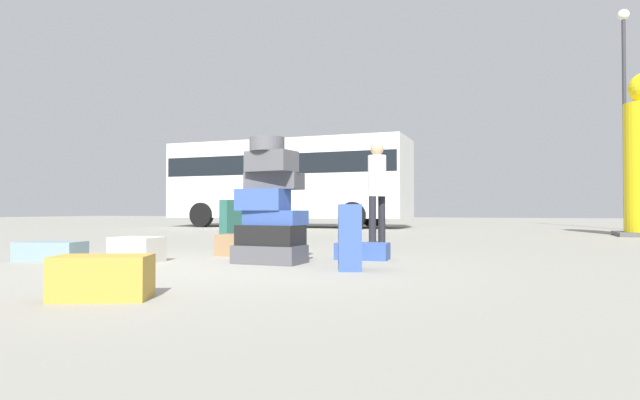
{
  "coord_description": "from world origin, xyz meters",
  "views": [
    {
      "loc": [
        3.18,
        -5.08,
        0.63
      ],
      "look_at": [
        0.38,
        2.13,
        0.78
      ],
      "focal_mm": 29.48,
      "sensor_mm": 36.0,
      "label": 1
    }
  ],
  "objects_px": {
    "lamp_post": "(624,89)",
    "suitcase_brown_upright_blue": "(241,245)",
    "person_bearded_onlooker": "(377,185)",
    "person_tourist_with_camera": "(262,197)",
    "suitcase_tan_foreground_far": "(103,277)",
    "suitcase_slate_white_trunk": "(51,251)",
    "suitcase_tower": "(270,210)",
    "suitcase_navy_behind_tower": "(362,251)",
    "suitcase_cream_right_side": "(137,249)",
    "parked_bus": "(288,178)",
    "suitcase_navy_foreground_near": "(350,237)",
    "suitcase_teal_left_side": "(232,225)"
  },
  "relations": [
    {
      "from": "suitcase_tower",
      "to": "suitcase_cream_right_side",
      "type": "height_order",
      "value": "suitcase_tower"
    },
    {
      "from": "suitcase_navy_behind_tower",
      "to": "person_bearded_onlooker",
      "type": "xyz_separation_m",
      "value": [
        -0.32,
        1.91,
        0.94
      ]
    },
    {
      "from": "suitcase_navy_behind_tower",
      "to": "suitcase_cream_right_side",
      "type": "xyz_separation_m",
      "value": [
        -2.46,
        -1.3,
        0.04
      ]
    },
    {
      "from": "suitcase_tower",
      "to": "suitcase_navy_behind_tower",
      "type": "bearing_deg",
      "value": 43.14
    },
    {
      "from": "person_bearded_onlooker",
      "to": "person_tourist_with_camera",
      "type": "height_order",
      "value": "person_bearded_onlooker"
    },
    {
      "from": "suitcase_tower",
      "to": "parked_bus",
      "type": "bearing_deg",
      "value": 113.9
    },
    {
      "from": "suitcase_tower",
      "to": "parked_bus",
      "type": "xyz_separation_m",
      "value": [
        -5.38,
        12.14,
        1.2
      ]
    },
    {
      "from": "lamp_post",
      "to": "suitcase_brown_upright_blue",
      "type": "bearing_deg",
      "value": -117.16
    },
    {
      "from": "suitcase_cream_right_side",
      "to": "person_bearded_onlooker",
      "type": "xyz_separation_m",
      "value": [
        2.15,
        3.21,
        0.89
      ]
    },
    {
      "from": "suitcase_tower",
      "to": "person_bearded_onlooker",
      "type": "height_order",
      "value": "person_bearded_onlooker"
    },
    {
      "from": "suitcase_slate_white_trunk",
      "to": "parked_bus",
      "type": "height_order",
      "value": "parked_bus"
    },
    {
      "from": "person_bearded_onlooker",
      "to": "suitcase_tower",
      "type": "bearing_deg",
      "value": 16.56
    },
    {
      "from": "suitcase_navy_foreground_near",
      "to": "suitcase_slate_white_trunk",
      "type": "xyz_separation_m",
      "value": [
        -3.79,
        -0.38,
        -0.23
      ]
    },
    {
      "from": "suitcase_brown_upright_blue",
      "to": "suitcase_teal_left_side",
      "type": "relative_size",
      "value": 0.77
    },
    {
      "from": "suitcase_cream_right_side",
      "to": "person_tourist_with_camera",
      "type": "bearing_deg",
      "value": 96.76
    },
    {
      "from": "suitcase_tan_foreground_far",
      "to": "suitcase_cream_right_side",
      "type": "xyz_separation_m",
      "value": [
        -1.61,
        2.24,
        -0.0
      ]
    },
    {
      "from": "suitcase_navy_foreground_near",
      "to": "parked_bus",
      "type": "bearing_deg",
      "value": 97.16
    },
    {
      "from": "suitcase_tower",
      "to": "suitcase_teal_left_side",
      "type": "xyz_separation_m",
      "value": [
        -1.53,
        1.7,
        -0.24
      ]
    },
    {
      "from": "suitcase_tower",
      "to": "suitcase_tan_foreground_far",
      "type": "bearing_deg",
      "value": -89.22
    },
    {
      "from": "suitcase_tower",
      "to": "suitcase_teal_left_side",
      "type": "height_order",
      "value": "suitcase_tower"
    },
    {
      "from": "suitcase_cream_right_side",
      "to": "suitcase_teal_left_side",
      "type": "height_order",
      "value": "suitcase_teal_left_side"
    },
    {
      "from": "suitcase_teal_left_side",
      "to": "parked_bus",
      "type": "height_order",
      "value": "parked_bus"
    },
    {
      "from": "person_bearded_onlooker",
      "to": "suitcase_brown_upright_blue",
      "type": "bearing_deg",
      "value": -6.64
    },
    {
      "from": "person_bearded_onlooker",
      "to": "lamp_post",
      "type": "height_order",
      "value": "lamp_post"
    },
    {
      "from": "suitcase_slate_white_trunk",
      "to": "suitcase_tower",
      "type": "bearing_deg",
      "value": 2.1
    },
    {
      "from": "lamp_post",
      "to": "suitcase_tan_foreground_far",
      "type": "bearing_deg",
      "value": -109.49
    },
    {
      "from": "suitcase_brown_upright_blue",
      "to": "person_bearded_onlooker",
      "type": "height_order",
      "value": "person_bearded_onlooker"
    },
    {
      "from": "suitcase_brown_upright_blue",
      "to": "suitcase_navy_behind_tower",
      "type": "relative_size",
      "value": 0.93
    },
    {
      "from": "person_bearded_onlooker",
      "to": "suitcase_teal_left_side",
      "type": "bearing_deg",
      "value": -35.32
    },
    {
      "from": "suitcase_brown_upright_blue",
      "to": "suitcase_slate_white_trunk",
      "type": "bearing_deg",
      "value": -146.6
    },
    {
      "from": "suitcase_brown_upright_blue",
      "to": "person_tourist_with_camera",
      "type": "height_order",
      "value": "person_tourist_with_camera"
    },
    {
      "from": "suitcase_brown_upright_blue",
      "to": "person_bearded_onlooker",
      "type": "distance_m",
      "value": 2.6
    },
    {
      "from": "suitcase_navy_behind_tower",
      "to": "suitcase_cream_right_side",
      "type": "bearing_deg",
      "value": -157.15
    },
    {
      "from": "suitcase_tan_foreground_far",
      "to": "suitcase_cream_right_side",
      "type": "relative_size",
      "value": 1.15
    },
    {
      "from": "suitcase_navy_behind_tower",
      "to": "suitcase_slate_white_trunk",
      "type": "height_order",
      "value": "suitcase_slate_white_trunk"
    },
    {
      "from": "person_bearded_onlooker",
      "to": "lamp_post",
      "type": "relative_size",
      "value": 0.24
    },
    {
      "from": "lamp_post",
      "to": "suitcase_cream_right_side",
      "type": "bearing_deg",
      "value": -117.56
    },
    {
      "from": "suitcase_brown_upright_blue",
      "to": "suitcase_slate_white_trunk",
      "type": "distance_m",
      "value": 2.37
    },
    {
      "from": "suitcase_slate_white_trunk",
      "to": "person_bearded_onlooker",
      "type": "distance_m",
      "value": 4.85
    },
    {
      "from": "suitcase_brown_upright_blue",
      "to": "suitcase_teal_left_side",
      "type": "height_order",
      "value": "suitcase_teal_left_side"
    },
    {
      "from": "suitcase_tan_foreground_far",
      "to": "suitcase_slate_white_trunk",
      "type": "height_order",
      "value": "suitcase_tan_foreground_far"
    },
    {
      "from": "suitcase_tower",
      "to": "suitcase_navy_foreground_near",
      "type": "distance_m",
      "value": 1.19
    },
    {
      "from": "suitcase_slate_white_trunk",
      "to": "parked_bus",
      "type": "xyz_separation_m",
      "value": [
        -2.69,
        12.86,
        1.71
      ]
    },
    {
      "from": "suitcase_tower",
      "to": "suitcase_slate_white_trunk",
      "type": "distance_m",
      "value": 2.83
    },
    {
      "from": "suitcase_brown_upright_blue",
      "to": "suitcase_slate_white_trunk",
      "type": "relative_size",
      "value": 0.79
    },
    {
      "from": "suitcase_navy_behind_tower",
      "to": "suitcase_navy_foreground_near",
      "type": "height_order",
      "value": "suitcase_navy_foreground_near"
    },
    {
      "from": "suitcase_tan_foreground_far",
      "to": "person_tourist_with_camera",
      "type": "distance_m",
      "value": 7.46
    },
    {
      "from": "suitcase_tower",
      "to": "suitcase_navy_foreground_near",
      "type": "height_order",
      "value": "suitcase_tower"
    },
    {
      "from": "suitcase_navy_foreground_near",
      "to": "suitcase_tan_foreground_far",
      "type": "bearing_deg",
      "value": -134.65
    },
    {
      "from": "person_tourist_with_camera",
      "to": "parked_bus",
      "type": "bearing_deg",
      "value": -176.52
    }
  ]
}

